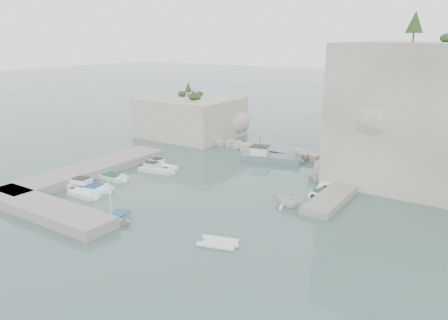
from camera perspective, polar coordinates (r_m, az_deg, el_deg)
The scene contains 21 objects.
ground at distance 50.10m, azimuth -3.83°, elevation -4.87°, with size 400.00×400.00×0.00m, color #40605B.
cliff_terrace at distance 59.55m, azimuth 17.07°, elevation -0.89°, with size 8.00×10.00×2.50m, color beige.
outcrop_west at distance 80.14m, azimuth -4.38°, elevation 5.62°, with size 16.00×14.00×7.00m, color beige.
quay_west at distance 60.69m, azimuth -17.28°, elevation -1.29°, with size 5.00×24.00×1.10m, color #9E9689.
quay_south at distance 48.94m, azimuth -22.45°, elevation -5.92°, with size 18.00×4.00×1.10m, color #9E9689.
ledge_east at distance 52.38m, azimuth 14.92°, elevation -3.99°, with size 3.00×16.00×0.80m, color #9E9689.
breakwater at distance 68.24m, azimuth 6.78°, elevation 1.33°, with size 28.00×3.00×1.40m, color beige.
motorboat_a at distance 61.28m, azimuth -8.24°, elevation -1.09°, with size 5.49×1.63×1.40m, color white, non-canonical shape.
motorboat_b at distance 59.76m, azimuth -8.76°, elevation -1.56°, with size 5.37×1.76×1.40m, color silver, non-canonical shape.
motorboat_c at distance 58.09m, azimuth -14.39°, elevation -2.39°, with size 5.06×1.84×0.70m, color silver, non-canonical shape.
motorboat_d at distance 55.00m, azimuth -17.33°, elevation -3.66°, with size 6.83×2.03×1.40m, color white, non-canonical shape.
motorboat_e at distance 52.85m, azimuth -17.75°, elevation -4.50°, with size 4.30×1.76×0.70m, color white, non-canonical shape.
rowboat at distance 44.93m, azimuth -14.42°, elevation -7.88°, with size 3.35×4.69×0.97m, color white.
inflatable_dinghy at distance 39.20m, azimuth -0.79°, elevation -10.99°, with size 3.72×1.80×0.44m, color silver, non-canonical shape.
tender_east_a at distance 48.07m, azimuth 8.25°, elevation -5.92°, with size 3.16×3.66×1.93m, color white.
tender_east_b at distance 51.91m, azimuth 12.79°, elevation -4.49°, with size 4.63×1.58×0.70m, color white, non-canonical shape.
tender_east_c at distance 55.07m, azimuth 13.38°, elevation -3.34°, with size 5.16×1.67×0.70m, color white, non-canonical shape.
tender_east_d at distance 56.82m, azimuth 12.36°, elevation -2.67°, with size 1.48×3.93×1.52m, color white.
work_boat at distance 64.80m, azimuth 6.17°, elevation -0.08°, with size 9.57×2.83×2.20m, color slate, non-canonical shape.
rowboat_mast at distance 43.98m, azimuth -14.65°, elevation -4.79°, with size 0.10×0.10×4.20m, color white.
vegetation at distance 62.39m, azimuth 24.52°, elevation 14.71°, with size 53.48×13.88×13.40m.
Camera 1 is at (28.72, -37.03, 17.72)m, focal length 35.00 mm.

